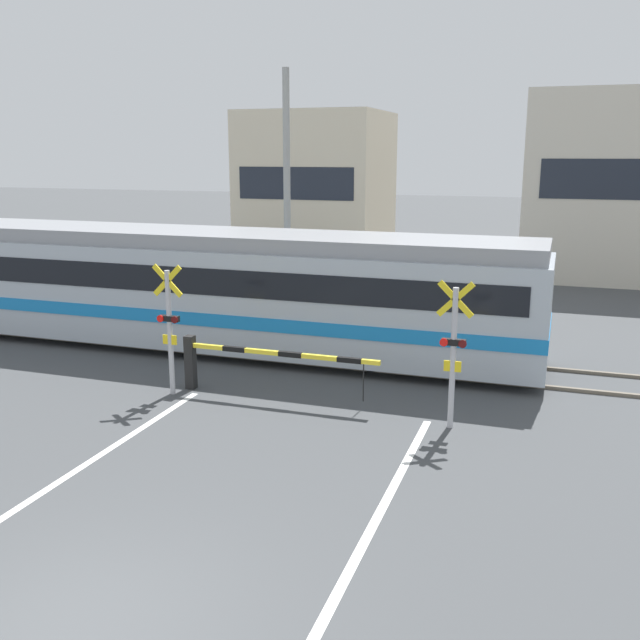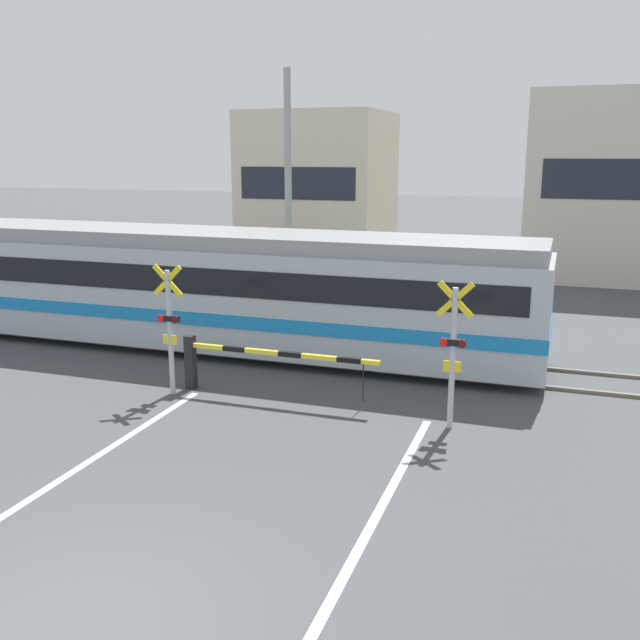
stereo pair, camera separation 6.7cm
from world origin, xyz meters
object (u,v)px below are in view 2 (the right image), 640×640
object	(u,v)px
crossing_barrier_far	(438,312)
crossing_barrier_near	(238,358)
crossing_signal_right	(453,349)
pedestrian	(367,282)
commuter_train	(146,281)
crossing_signal_left	(170,324)

from	to	relation	value
crossing_barrier_far	crossing_barrier_near	bearing A→B (deg)	-119.25
crossing_signal_right	pedestrian	distance (m)	9.89
commuter_train	pedestrian	distance (m)	7.13
crossing_barrier_near	pedestrian	size ratio (longest dim) A/B	2.48
crossing_barrier_near	crossing_signal_left	size ratio (longest dim) A/B	1.55
crossing_signal_left	commuter_train	bearing A→B (deg)	128.17
crossing_signal_right	pedestrian	xyz separation A→B (m)	(-4.09, 8.98, -0.52)
crossing_barrier_far	crossing_signal_right	bearing A→B (deg)	-77.85
commuter_train	crossing_barrier_near	size ratio (longest dim) A/B	4.81
crossing_signal_right	commuter_train	bearing A→B (deg)	157.48
crossing_barrier_near	crossing_barrier_far	size ratio (longest dim) A/B	1.00
crossing_barrier_near	pedestrian	bearing A→B (deg)	86.84
crossing_barrier_near	pedestrian	xyz separation A→B (m)	(0.47, 8.53, 0.22)
crossing_barrier_near	pedestrian	distance (m)	8.55
crossing_signal_right	pedestrian	world-z (taller)	crossing_signal_right
commuter_train	crossing_barrier_near	xyz separation A→B (m)	(4.19, -3.18, -0.86)
crossing_signal_left	pedestrian	size ratio (longest dim) A/B	1.60
crossing_barrier_near	crossing_signal_left	xyz separation A→B (m)	(-1.34, -0.45, 0.74)
crossing_barrier_far	crossing_signal_left	world-z (taller)	crossing_signal_left
pedestrian	commuter_train	bearing A→B (deg)	-131.04
commuter_train	crossing_signal_right	world-z (taller)	commuter_train
crossing_barrier_far	crossing_signal_left	distance (m)	7.74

